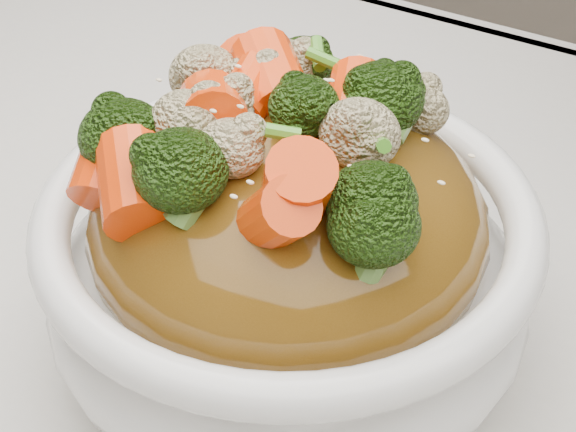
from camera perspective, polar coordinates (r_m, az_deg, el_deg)
The scene contains 8 objects.
tablecloth at distance 0.50m, azimuth -4.11°, elevation -8.08°, with size 1.20×0.80×0.04m, color silver.
bowl at distance 0.44m, azimuth 0.00°, elevation -3.66°, with size 0.24×0.24×0.09m, color white, non-canonical shape.
sauce_base at distance 0.42m, azimuth 0.00°, elevation -0.36°, with size 0.19×0.19×0.10m, color brown.
carrots at distance 0.38m, azimuth 0.00°, elevation 7.78°, with size 0.19×0.19×0.06m, color #F64008, non-canonical shape.
broccoli at distance 0.38m, azimuth 0.00°, elevation 7.63°, with size 0.19×0.19×0.05m, color black, non-canonical shape.
cauliflower at distance 0.38m, azimuth 0.00°, elevation 7.35°, with size 0.19×0.19×0.04m, color #C4B586, non-canonical shape.
scallions at distance 0.38m, azimuth 0.00°, elevation 7.92°, with size 0.14×0.14×0.02m, color #428D20, non-canonical shape.
sesame_seeds at distance 0.38m, azimuth 0.00°, elevation 7.92°, with size 0.17×0.17×0.01m, color beige, non-canonical shape.
Camera 1 is at (0.21, -0.27, 1.09)m, focal length 55.00 mm.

